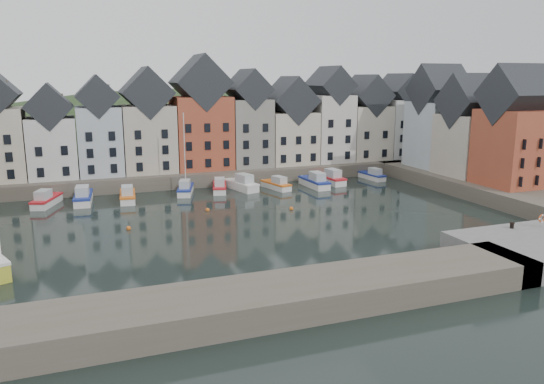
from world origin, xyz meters
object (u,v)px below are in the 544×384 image
boat_a (46,200)px  life_ring_post (542,219)px  mooring_bollard (512,225)px  boat_d (185,189)px

boat_a → life_ring_post: size_ratio=5.06×
boat_a → mooring_bollard: bearing=-19.4°
life_ring_post → boat_a: bearing=142.5°
boat_d → mooring_bollard: bearing=-38.6°
life_ring_post → mooring_bollard: bearing=166.5°
boat_d → mooring_bollard: (24.67, -35.25, 1.56)m
boat_a → mooring_bollard: mooring_bollard is taller
boat_a → life_ring_post: life_ring_post is taller
boat_d → life_ring_post: bearing=-36.1°
life_ring_post → boat_d: bearing=127.5°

